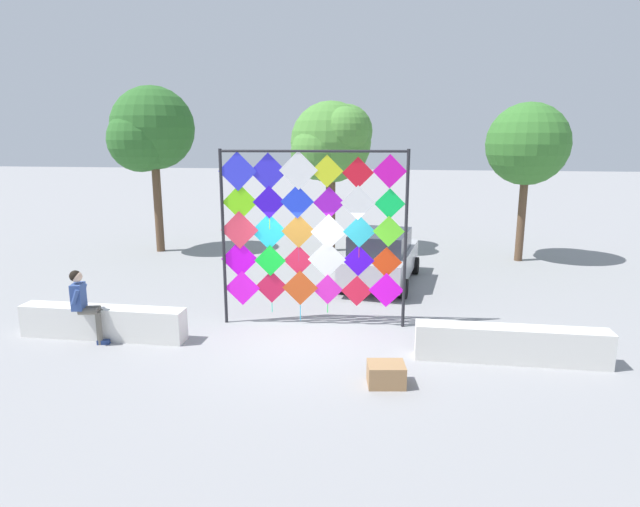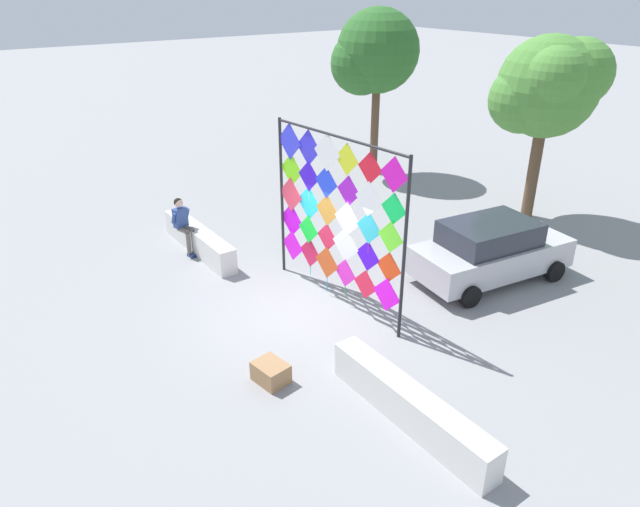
{
  "view_description": "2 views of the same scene",
  "coord_description": "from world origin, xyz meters",
  "px_view_note": "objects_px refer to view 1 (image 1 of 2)",
  "views": [
    {
      "loc": [
        1.89,
        -9.98,
        4.04
      ],
      "look_at": [
        0.33,
        0.6,
        1.7
      ],
      "focal_mm": 29.66,
      "sensor_mm": 36.0,
      "label": 1
    },
    {
      "loc": [
        9.13,
        -5.89,
        6.63
      ],
      "look_at": [
        0.04,
        0.62,
        1.24
      ],
      "focal_mm": 32.08,
      "sensor_mm": 36.0,
      "label": 2
    }
  ],
  "objects_px": {
    "tree_far_right": "(525,146)",
    "tree_broadleaf": "(152,133)",
    "kite_display_rack": "(310,227)",
    "parked_car": "(381,257)",
    "tree_palm_like": "(333,141)",
    "seated_vendor": "(84,301)",
    "cardboard_box_large": "(386,374)"
  },
  "relations": [
    {
      "from": "tree_far_right",
      "to": "tree_broadleaf",
      "type": "bearing_deg",
      "value": -177.44
    },
    {
      "from": "kite_display_rack",
      "to": "parked_car",
      "type": "relative_size",
      "value": 0.99
    },
    {
      "from": "tree_far_right",
      "to": "tree_broadleaf",
      "type": "relative_size",
      "value": 0.89
    },
    {
      "from": "kite_display_rack",
      "to": "tree_palm_like",
      "type": "relative_size",
      "value": 0.76
    },
    {
      "from": "seated_vendor",
      "to": "kite_display_rack",
      "type": "bearing_deg",
      "value": 22.37
    },
    {
      "from": "kite_display_rack",
      "to": "seated_vendor",
      "type": "bearing_deg",
      "value": -157.63
    },
    {
      "from": "cardboard_box_large",
      "to": "tree_palm_like",
      "type": "relative_size",
      "value": 0.12
    },
    {
      "from": "seated_vendor",
      "to": "cardboard_box_large",
      "type": "height_order",
      "value": "seated_vendor"
    },
    {
      "from": "seated_vendor",
      "to": "tree_palm_like",
      "type": "distance_m",
      "value": 10.72
    },
    {
      "from": "tree_far_right",
      "to": "tree_broadleaf",
      "type": "xyz_separation_m",
      "value": [
        -12.59,
        -0.56,
        0.41
      ]
    },
    {
      "from": "parked_car",
      "to": "tree_palm_like",
      "type": "height_order",
      "value": "tree_palm_like"
    },
    {
      "from": "tree_broadleaf",
      "to": "seated_vendor",
      "type": "bearing_deg",
      "value": -73.94
    },
    {
      "from": "cardboard_box_large",
      "to": "tree_far_right",
      "type": "height_order",
      "value": "tree_far_right"
    },
    {
      "from": "tree_far_right",
      "to": "cardboard_box_large",
      "type": "bearing_deg",
      "value": -112.4
    },
    {
      "from": "seated_vendor",
      "to": "tree_far_right",
      "type": "relative_size",
      "value": 0.29
    },
    {
      "from": "kite_display_rack",
      "to": "tree_far_right",
      "type": "relative_size",
      "value": 0.78
    },
    {
      "from": "tree_far_right",
      "to": "seated_vendor",
      "type": "bearing_deg",
      "value": -138.09
    },
    {
      "from": "parked_car",
      "to": "tree_far_right",
      "type": "bearing_deg",
      "value": 39.61
    },
    {
      "from": "tree_broadleaf",
      "to": "parked_car",
      "type": "bearing_deg",
      "value": -21.14
    },
    {
      "from": "seated_vendor",
      "to": "tree_far_right",
      "type": "xyz_separation_m",
      "value": [
        10.13,
        9.09,
        2.91
      ]
    },
    {
      "from": "tree_palm_like",
      "to": "kite_display_rack",
      "type": "bearing_deg",
      "value": -86.47
    },
    {
      "from": "kite_display_rack",
      "to": "tree_far_right",
      "type": "height_order",
      "value": "tree_far_right"
    },
    {
      "from": "kite_display_rack",
      "to": "parked_car",
      "type": "xyz_separation_m",
      "value": [
        1.41,
        3.64,
        -1.42
      ]
    },
    {
      "from": "seated_vendor",
      "to": "tree_broadleaf",
      "type": "distance_m",
      "value": 9.48
    },
    {
      "from": "cardboard_box_large",
      "to": "tree_far_right",
      "type": "bearing_deg",
      "value": 67.6
    },
    {
      "from": "parked_car",
      "to": "seated_vendor",
      "type": "bearing_deg",
      "value": -136.39
    },
    {
      "from": "parked_car",
      "to": "tree_broadleaf",
      "type": "xyz_separation_m",
      "value": [
        -8.11,
        3.14,
        3.45
      ]
    },
    {
      "from": "cardboard_box_large",
      "to": "kite_display_rack",
      "type": "bearing_deg",
      "value": 122.51
    },
    {
      "from": "kite_display_rack",
      "to": "cardboard_box_large",
      "type": "bearing_deg",
      "value": -57.49
    },
    {
      "from": "kite_display_rack",
      "to": "seated_vendor",
      "type": "distance_m",
      "value": 4.77
    },
    {
      "from": "tree_broadleaf",
      "to": "tree_far_right",
      "type": "bearing_deg",
      "value": 2.56
    },
    {
      "from": "seated_vendor",
      "to": "parked_car",
      "type": "bearing_deg",
      "value": 43.61
    }
  ]
}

